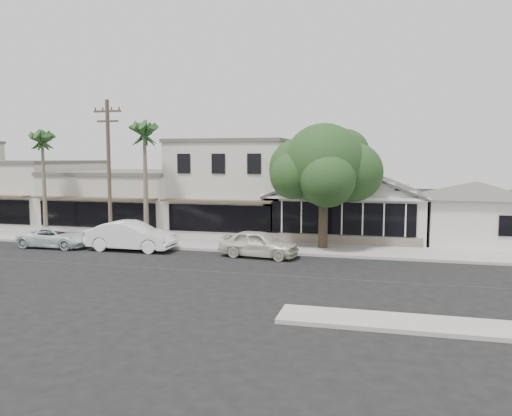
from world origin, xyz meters
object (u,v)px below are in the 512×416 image
(utility_pole, at_px, (109,169))
(car_1, at_px, (131,236))
(shade_tree, at_px, (323,167))
(car_0, at_px, (259,244))
(car_2, at_px, (56,237))

(utility_pole, distance_m, car_1, 4.54)
(utility_pole, xyz_separation_m, car_1, (2.00, -1.11, -3.92))
(shade_tree, bearing_deg, utility_pole, -170.98)
(utility_pole, distance_m, car_0, 10.69)
(car_0, relative_size, car_1, 0.84)
(utility_pole, relative_size, car_1, 1.71)
(car_1, distance_m, shade_tree, 12.10)
(utility_pole, height_order, car_0, utility_pole)
(utility_pole, height_order, car_2, utility_pole)
(car_1, distance_m, car_2, 5.01)
(utility_pole, xyz_separation_m, shade_tree, (12.95, 2.05, 0.15))
(utility_pole, bearing_deg, car_1, -29.08)
(utility_pole, relative_size, car_2, 2.01)
(car_0, distance_m, shade_tree, 6.16)
(car_2, bearing_deg, car_0, -89.74)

